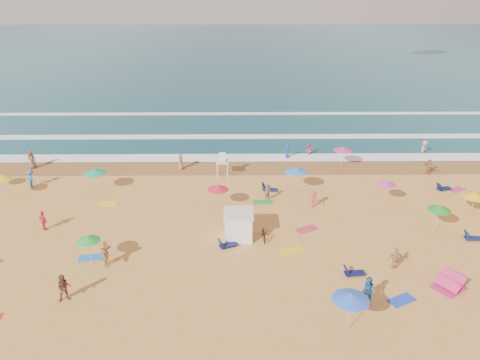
{
  "coord_description": "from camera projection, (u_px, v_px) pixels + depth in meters",
  "views": [
    {
      "loc": [
        1.5,
        -31.6,
        18.28
      ],
      "look_at": [
        1.85,
        6.0,
        1.5
      ],
      "focal_mm": 35.0,
      "sensor_mm": 36.0,
      "label": 1
    }
  ],
  "objects": [
    {
      "name": "ocean",
      "position": [
        229.0,
        54.0,
        113.0
      ],
      "size": [
        220.0,
        140.0,
        0.18
      ],
      "primitive_type": "cube",
      "color": "#0C4756",
      "rests_on": "ground"
    },
    {
      "name": "wet_sand",
      "position": [
        221.0,
        168.0,
        47.71
      ],
      "size": [
        220.0,
        220.0,
        0.0
      ],
      "primitive_type": "plane",
      "color": "olive",
      "rests_on": "ground"
    },
    {
      "name": "beachgoers",
      "position": [
        211.0,
        199.0,
        39.31
      ],
      "size": [
        44.9,
        26.4,
        2.11
      ],
      "color": "#E33849",
      "rests_on": "ground"
    },
    {
      "name": "lifeguard_stand",
      "position": [
        222.0,
        166.0,
        45.25
      ],
      "size": [
        1.2,
        1.2,
        2.1
      ],
      "primitive_type": null,
      "color": "white",
      "rests_on": "ground"
    },
    {
      "name": "loungers",
      "position": [
        306.0,
        249.0,
        33.41
      ],
      "size": [
        40.61,
        21.22,
        0.34
      ],
      "color": "#0E1848",
      "rests_on": "ground"
    },
    {
      "name": "bicycle",
      "position": [
        264.0,
        234.0,
        34.75
      ],
      "size": [
        0.68,
        1.82,
        0.95
      ],
      "primitive_type": "imported",
      "rotation": [
        0.0,
        0.0,
        0.03
      ],
      "color": "black",
      "rests_on": "ground"
    },
    {
      "name": "towels",
      "position": [
        238.0,
        243.0,
        34.38
      ],
      "size": [
        36.54,
        22.61,
        0.03
      ],
      "color": "red",
      "rests_on": "ground"
    },
    {
      "name": "ground",
      "position": [
        217.0,
        229.0,
        36.29
      ],
      "size": [
        220.0,
        220.0,
        0.0
      ],
      "primitive_type": "plane",
      "color": "gold",
      "rests_on": "ground"
    },
    {
      "name": "beach_umbrellas",
      "position": [
        226.0,
        205.0,
        35.53
      ],
      "size": [
        46.06,
        29.85,
        0.76
      ],
      "color": "#229426",
      "rests_on": "ground"
    },
    {
      "name": "cabana",
      "position": [
        238.0,
        226.0,
        34.79
      ],
      "size": [
        2.0,
        2.0,
        2.0
      ],
      "primitive_type": "cube",
      "color": "white",
      "rests_on": "ground"
    },
    {
      "name": "cabana_roof",
      "position": [
        238.0,
        213.0,
        34.36
      ],
      "size": [
        2.2,
        2.2,
        0.12
      ],
      "primitive_type": "cube",
      "color": "silver",
      "rests_on": "cabana"
    },
    {
      "name": "surf_foam",
      "position": [
        223.0,
        138.0,
        55.72
      ],
      "size": [
        200.0,
        18.7,
        0.05
      ],
      "color": "white",
      "rests_on": "ground"
    }
  ]
}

